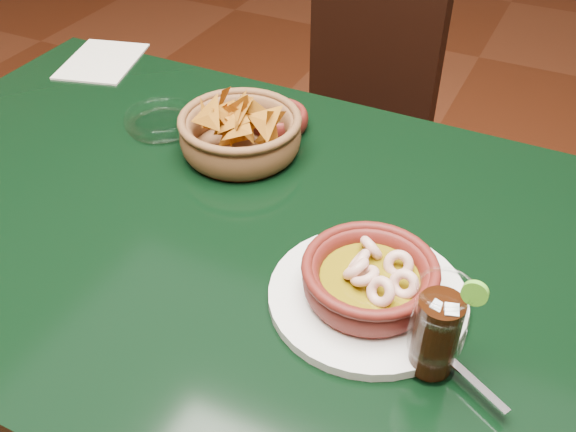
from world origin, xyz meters
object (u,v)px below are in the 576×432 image
at_px(shrimp_plate, 369,283).
at_px(cola_drink, 437,329).
at_px(dining_table, 214,262).
at_px(dining_chair, 340,135).
at_px(chip_basket, 240,132).

xyz_separation_m(shrimp_plate, cola_drink, (0.10, -0.06, 0.03)).
distance_m(dining_table, shrimp_plate, 0.31).
xyz_separation_m(dining_table, cola_drink, (0.37, -0.13, 0.16)).
relative_size(dining_chair, cola_drink, 5.83).
height_order(dining_chair, chip_basket, chip_basket).
distance_m(dining_chair, shrimp_plate, 0.89).
bearing_deg(cola_drink, dining_table, 161.27).
relative_size(dining_table, chip_basket, 5.13).
distance_m(dining_chair, cola_drink, 1.00).
bearing_deg(dining_table, chip_basket, 102.82).
bearing_deg(chip_basket, shrimp_plate, -36.01).
xyz_separation_m(dining_table, dining_chair, (-0.06, 0.70, -0.18)).
bearing_deg(cola_drink, dining_chair, 117.82).
relative_size(shrimp_plate, chip_basket, 1.37).
relative_size(dining_table, shrimp_plate, 3.74).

